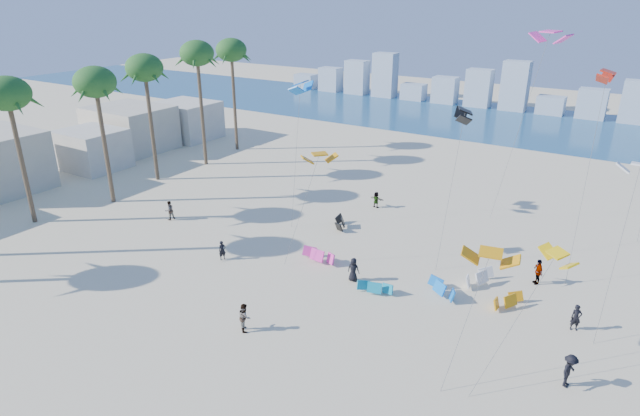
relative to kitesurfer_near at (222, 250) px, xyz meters
The scene contains 10 objects.
ground 13.04m from the kitesurfer_near, 73.77° to the right, with size 220.00×220.00×0.00m, color beige.
ocean 59.61m from the kitesurfer_near, 86.50° to the left, with size 220.00×220.00×0.00m, color navy.
kitesurfer_near is the anchor object (origin of this frame).
kitesurfer_mid 9.62m from the kitesurfer_near, 40.16° to the right, with size 0.87×0.68×1.80m, color gray.
kitesurfers_far 13.71m from the kitesurfer_near, 21.85° to the left, with size 34.94×18.04×1.91m.
grounded_kites 13.95m from the kitesurfer_near, 21.33° to the left, with size 17.68×10.68×0.94m.
flying_kites 24.56m from the kitesurfer_near, 36.93° to the left, with size 33.57×32.29×18.58m.
palm_row 21.74m from the kitesurfer_near, 168.76° to the left, with size 5.85×44.80×14.37m.
beachfront_buildings 31.24m from the kitesurfer_near, 164.54° to the left, with size 11.50×43.00×6.00m.
distant_skyline 69.58m from the kitesurfer_near, 87.98° to the left, with size 85.00×3.00×8.40m.
Camera 1 is at (21.92, -14.15, 18.98)m, focal length 29.64 mm.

